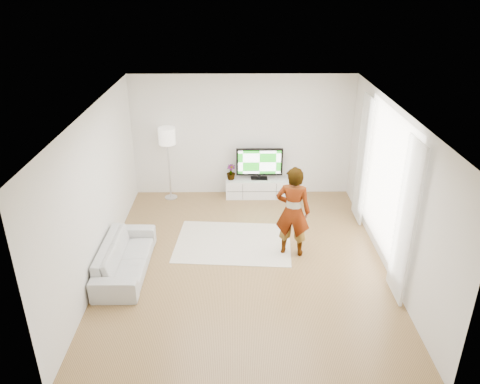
{
  "coord_description": "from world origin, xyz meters",
  "views": [
    {
      "loc": [
        -0.15,
        -7.15,
        4.74
      ],
      "look_at": [
        -0.08,
        0.4,
        1.21
      ],
      "focal_mm": 35.0,
      "sensor_mm": 36.0,
      "label": 1
    }
  ],
  "objects_px": {
    "player": "(293,212)",
    "sofa": "(125,257)",
    "television": "(259,163)",
    "media_console": "(259,188)",
    "floor_lamp": "(167,139)",
    "rug": "(233,242)"
  },
  "relations": [
    {
      "from": "television",
      "to": "media_console",
      "type": "bearing_deg",
      "value": -90.0
    },
    {
      "from": "player",
      "to": "sofa",
      "type": "bearing_deg",
      "value": 25.08
    },
    {
      "from": "media_console",
      "to": "floor_lamp",
      "type": "height_order",
      "value": "floor_lamp"
    },
    {
      "from": "player",
      "to": "media_console",
      "type": "bearing_deg",
      "value": -64.45
    },
    {
      "from": "media_console",
      "to": "television",
      "type": "bearing_deg",
      "value": 90.0
    },
    {
      "from": "television",
      "to": "sofa",
      "type": "xyz_separation_m",
      "value": [
        -2.47,
        -3.06,
        -0.55
      ]
    },
    {
      "from": "television",
      "to": "rug",
      "type": "bearing_deg",
      "value": -105.59
    },
    {
      "from": "media_console",
      "to": "television",
      "type": "height_order",
      "value": "television"
    },
    {
      "from": "television",
      "to": "floor_lamp",
      "type": "relative_size",
      "value": 0.63
    },
    {
      "from": "sofa",
      "to": "television",
      "type": "bearing_deg",
      "value": -38.6
    },
    {
      "from": "rug",
      "to": "floor_lamp",
      "type": "distance_m",
      "value": 2.88
    },
    {
      "from": "player",
      "to": "sofa",
      "type": "distance_m",
      "value": 3.06
    },
    {
      "from": "television",
      "to": "sofa",
      "type": "bearing_deg",
      "value": -128.96
    },
    {
      "from": "television",
      "to": "sofa",
      "type": "distance_m",
      "value": 3.97
    },
    {
      "from": "television",
      "to": "player",
      "type": "distance_m",
      "value": 2.55
    },
    {
      "from": "rug",
      "to": "player",
      "type": "bearing_deg",
      "value": -19.08
    },
    {
      "from": "sofa",
      "to": "floor_lamp",
      "type": "relative_size",
      "value": 1.14
    },
    {
      "from": "rug",
      "to": "floor_lamp",
      "type": "xyz_separation_m",
      "value": [
        -1.46,
        2.04,
        1.42
      ]
    },
    {
      "from": "media_console",
      "to": "player",
      "type": "bearing_deg",
      "value": -78.95
    },
    {
      "from": "sofa",
      "to": "floor_lamp",
      "type": "bearing_deg",
      "value": -7.58
    },
    {
      "from": "media_console",
      "to": "television",
      "type": "relative_size",
      "value": 1.45
    },
    {
      "from": "rug",
      "to": "floor_lamp",
      "type": "height_order",
      "value": "floor_lamp"
    }
  ]
}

